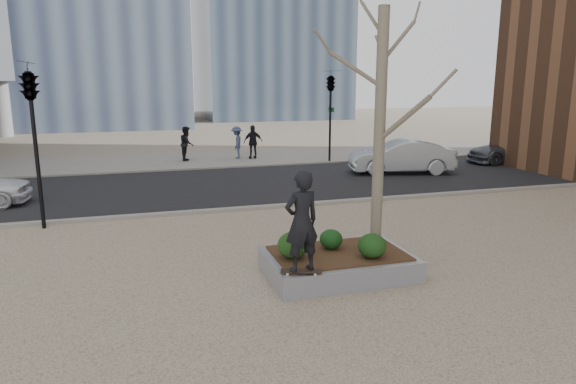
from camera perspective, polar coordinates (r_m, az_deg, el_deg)
name	(u,v)px	position (r m, az deg, el deg)	size (l,w,h in m)	color
ground	(293,280)	(10.72, 0.53, -9.70)	(120.00, 120.00, 0.00)	tan
street	(216,186)	(20.11, -7.97, 0.68)	(60.00, 8.00, 0.02)	black
far_sidewalk	(195,160)	(26.95, -10.30, 3.54)	(60.00, 6.00, 0.02)	gray
planter	(338,264)	(10.96, 5.59, -8.00)	(3.00, 2.00, 0.45)	gray
planter_mulch	(338,253)	(10.87, 5.61, -6.79)	(2.70, 1.70, 0.04)	#382314
sycamore_tree	(381,91)	(10.98, 10.30, 10.93)	(2.80, 2.80, 6.60)	gray
shrub_left	(293,245)	(10.41, 0.56, -5.92)	(0.63, 0.63, 0.54)	#193B12
shrub_middle	(331,239)	(11.03, 4.80, -5.24)	(0.49, 0.49, 0.42)	#123814
shrub_right	(372,246)	(10.58, 9.32, -5.91)	(0.58, 0.58, 0.50)	#153811
skateboard	(301,272)	(9.75, 1.49, -8.91)	(0.78, 0.20, 0.07)	black
skateboarder	(302,222)	(9.44, 1.52, -3.31)	(0.69, 0.45, 1.90)	black
car_silver	(401,156)	(23.10, 12.48, 3.89)	(1.57, 4.50, 1.48)	#AFB2B7
car_third	(512,150)	(27.81, 23.61, 4.33)	(1.80, 4.44, 1.29)	#4C4F57
pedestrian_a	(187,143)	(26.66, -11.18, 5.31)	(0.84, 0.66, 1.73)	black
pedestrian_b	(237,142)	(26.98, -5.70, 5.50)	(1.08, 0.62, 1.67)	#3D486E
pedestrian_c	(253,142)	(26.84, -3.89, 5.57)	(1.02, 0.42, 1.74)	black
traffic_light_near	(36,148)	(15.40, -26.22, 4.45)	(0.60, 2.48, 4.50)	black
traffic_light_far	(330,117)	(25.94, 4.71, 8.33)	(0.60, 2.48, 4.50)	black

